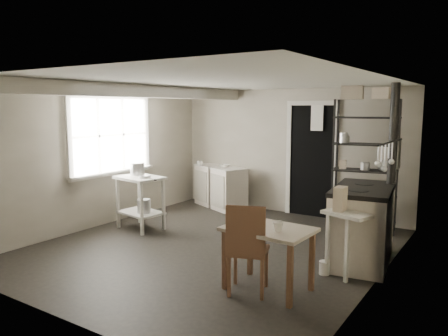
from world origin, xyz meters
The scene contains 31 objects.
floor centered at (0.00, 0.00, 0.00)m, with size 5.00×5.00×0.00m, color black.
ceiling centered at (0.00, 0.00, 2.30)m, with size 5.00×5.00×0.00m, color silver.
wall_back centered at (0.00, 2.50, 1.15)m, with size 4.50×0.02×2.30m, color #ADA594.
wall_front centered at (0.00, -2.50, 1.15)m, with size 4.50×0.02×2.30m, color #ADA594.
wall_left centered at (-2.25, 0.00, 1.15)m, with size 0.02×5.00×2.30m, color #ADA594.
wall_right centered at (2.25, 0.00, 1.15)m, with size 0.02×5.00×2.30m, color #ADA594.
window centered at (-2.22, 0.20, 1.50)m, with size 0.12×1.76×1.28m, color silver, non-canonical shape.
doorway centered at (0.45, 2.47, 1.00)m, with size 0.96×0.10×2.08m, color silver, non-canonical shape.
ceiling_beam centered at (-1.20, 0.00, 2.20)m, with size 0.18×5.00×0.18m, color silver, non-canonical shape.
wallpaper_panel centered at (2.24, 0.00, 1.15)m, with size 0.01×5.00×2.30m, color beige, non-canonical shape.
utensil_rail centered at (2.19, 0.60, 1.55)m, with size 0.06×1.20×0.44m, color #BBBCBE, non-canonical shape.
prep_table centered at (-1.53, 0.16, 0.40)m, with size 0.75×0.54×0.86m, color silver, non-canonical shape.
stockpot centered at (-1.67, 0.26, 0.94)m, with size 0.24×0.24×0.25m, color #BBBCBE.
saucepan centered at (-1.36, 0.10, 0.85)m, with size 0.19×0.19×0.10m, color #BBBCBE.
bucket centered at (-1.43, 0.13, 0.39)m, with size 0.22×0.22×0.24m, color #BBBCBE.
base_cabinets centered at (-1.32, 2.18, 0.46)m, with size 1.24×0.53×0.81m, color silver, non-canonical shape.
mixing_bowl centered at (-1.21, 2.16, 0.95)m, with size 0.26×0.26×0.06m, color silver.
counter_cup centered at (-1.72, 2.04, 0.97)m, with size 0.12×0.12×0.09m, color silver.
shelf_rack centered at (1.52, 2.07, 0.95)m, with size 0.99×0.39×2.09m, color black, non-canonical shape.
shelf_jar centered at (1.21, 2.03, 1.36)m, with size 0.08×0.08×0.18m, color silver.
storage_box_a centered at (1.27, 2.08, 2.01)m, with size 0.32×0.28×0.22m, color beige.
storage_box_b centered at (1.75, 2.03, 1.99)m, with size 0.26×0.24×0.17m, color beige.
stove centered at (1.92, 0.57, 0.44)m, with size 0.68×1.24×0.97m, color silver, non-canonical shape.
stovepipe centered at (2.15, 0.99, 1.59)m, with size 0.11×0.11×1.39m, color black, non-canonical shape.
side_ledge centered at (1.95, -0.18, 0.43)m, with size 0.53×0.28×0.81m, color silver, non-canonical shape.
oats_box centered at (1.86, -0.15, 1.01)m, with size 0.11×0.18×0.27m, color beige.
work_table centered at (1.32, -0.85, 0.38)m, with size 0.91×0.64×0.69m, color beige, non-canonical shape.
table_cup centered at (1.47, -0.92, 0.81)m, with size 0.11×0.11×0.10m, color silver.
chair centered at (1.17, -1.02, 0.48)m, with size 0.41×0.43×0.98m, color brown, non-canonical shape.
flour_sack centered at (1.50, 1.81, 0.24)m, with size 0.37×0.32×0.45m, color white.
floor_crock centered at (1.68, -0.09, 0.07)m, with size 0.13×0.13×0.16m, color silver.
Camera 1 is at (3.40, -4.89, 1.96)m, focal length 35.00 mm.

